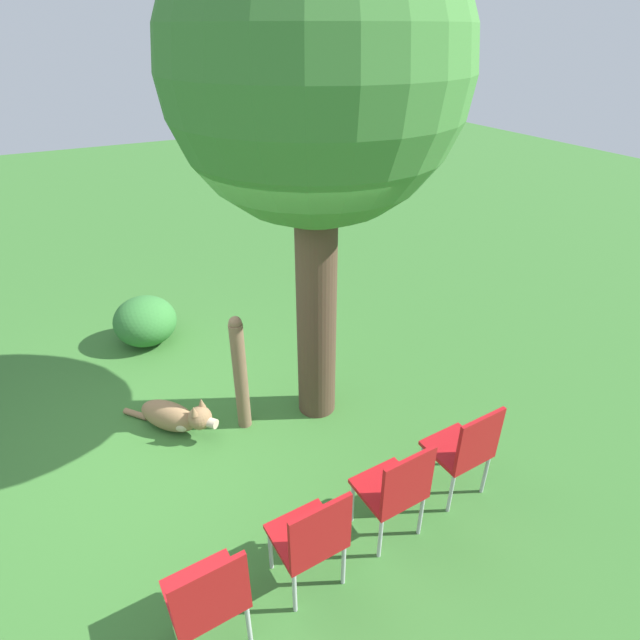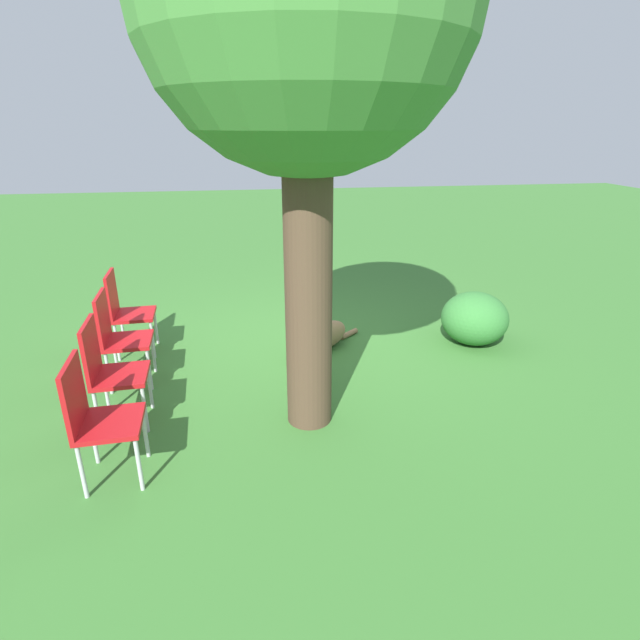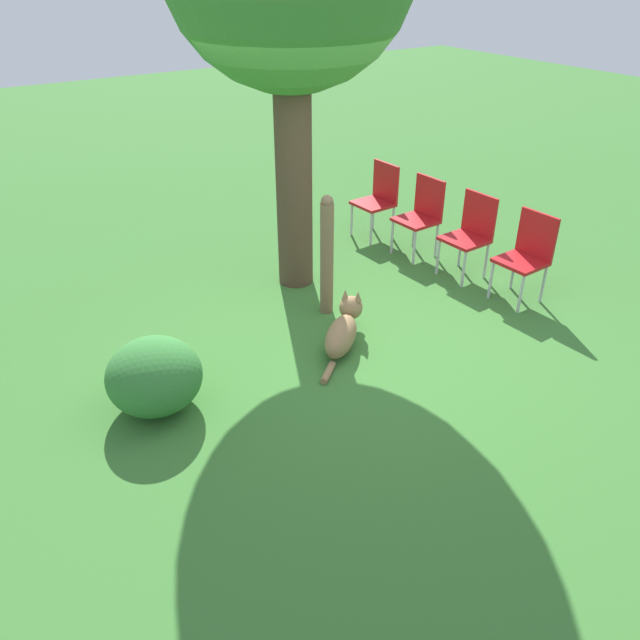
% 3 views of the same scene
% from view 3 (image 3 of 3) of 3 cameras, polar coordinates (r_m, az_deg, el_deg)
% --- Properties ---
extents(ground_plane, '(30.00, 30.00, 0.00)m').
position_cam_3_polar(ground_plane, '(6.05, 3.30, -0.70)').
color(ground_plane, '#38702D').
extents(dog, '(0.89, 0.78, 0.43)m').
position_cam_3_polar(dog, '(5.69, 2.15, -0.91)').
color(dog, olive).
rests_on(dog, ground_plane).
extents(fence_post, '(0.13, 0.13, 1.22)m').
position_cam_3_polar(fence_post, '(6.03, 0.63, 5.91)').
color(fence_post, brown).
rests_on(fence_post, ground_plane).
extents(red_chair_0, '(0.44, 0.46, 0.92)m').
position_cam_3_polar(red_chair_0, '(6.67, 18.44, 5.93)').
color(red_chair_0, '#B21419').
rests_on(red_chair_0, ground_plane).
extents(red_chair_1, '(0.44, 0.46, 0.92)m').
position_cam_3_polar(red_chair_1, '(7.04, 13.62, 7.96)').
color(red_chair_1, '#B21419').
rests_on(red_chair_1, ground_plane).
extents(red_chair_2, '(0.44, 0.46, 0.92)m').
position_cam_3_polar(red_chair_2, '(7.46, 9.28, 9.73)').
color(red_chair_2, '#B21419').
rests_on(red_chair_2, ground_plane).
extents(red_chair_3, '(0.44, 0.46, 0.92)m').
position_cam_3_polar(red_chair_3, '(7.92, 5.38, 11.25)').
color(red_chair_3, '#B21419').
rests_on(red_chair_3, ground_plane).
extents(low_shrub, '(0.75, 0.75, 0.60)m').
position_cam_3_polar(low_shrub, '(5.03, -14.91, -4.98)').
color(low_shrub, '#337533').
rests_on(low_shrub, ground_plane).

